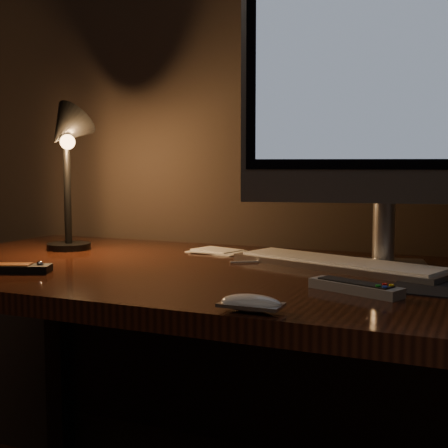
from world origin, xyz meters
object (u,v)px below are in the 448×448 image
at_px(media_remote, 19,268).
at_px(desk_lamp, 66,151).
at_px(mouse, 251,306).
at_px(tv_remote, 355,287).
at_px(monitor, 384,91).
at_px(desk, 255,322).
at_px(keyboard, 339,263).

height_order(media_remote, desk_lamp, desk_lamp).
relative_size(mouse, media_remote, 0.70).
bearing_deg(tv_remote, monitor, 113.09).
distance_m(desk, desk_lamp, 0.65).
bearing_deg(desk, monitor, 16.77).
bearing_deg(mouse, desk_lamp, 146.83).
height_order(media_remote, tv_remote, media_remote).
bearing_deg(keyboard, monitor, 38.40).
distance_m(keyboard, mouse, 0.46).
height_order(mouse, media_remote, media_remote).
distance_m(mouse, desk_lamp, 0.82).
bearing_deg(tv_remote, desk, 164.71).
bearing_deg(desk, desk_lamp, 178.36).
bearing_deg(desk_lamp, tv_remote, -21.87).
bearing_deg(tv_remote, desk_lamp, -173.33).
distance_m(desk, keyboard, 0.23).
bearing_deg(media_remote, monitor, 5.20).
bearing_deg(tv_remote, keyboard, 131.41).
bearing_deg(keyboard, tv_remote, -52.02).
xyz_separation_m(monitor, desk_lamp, (-0.78, -0.06, -0.12)).
xyz_separation_m(desk, monitor, (0.26, 0.08, 0.51)).
distance_m(monitor, media_remote, 0.85).
relative_size(desk, monitor, 2.50).
xyz_separation_m(desk, tv_remote, (0.26, -0.20, 0.14)).
xyz_separation_m(media_remote, desk_lamp, (-0.10, 0.29, 0.25)).
height_order(tv_remote, desk_lamp, desk_lamp).
relative_size(tv_remote, desk_lamp, 0.46).
bearing_deg(keyboard, media_remote, -132.73).
distance_m(tv_remote, desk_lamp, 0.85).
relative_size(keyboard, mouse, 5.03).
bearing_deg(keyboard, desk, -145.85).
relative_size(desk, keyboard, 3.26).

